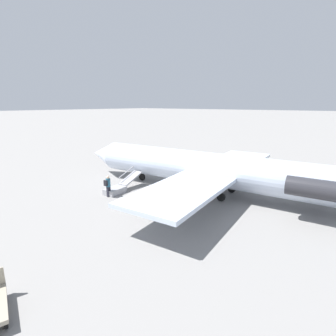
% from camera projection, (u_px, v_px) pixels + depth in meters
% --- Properties ---
extents(ground_plane, '(600.00, 600.00, 0.00)m').
position_uv_depth(ground_plane, '(204.00, 192.00, 22.22)').
color(ground_plane, gray).
extents(airplane_main, '(26.90, 20.10, 7.10)m').
position_uv_depth(airplane_main, '(215.00, 169.00, 21.24)').
color(airplane_main, silver).
rests_on(airplane_main, ground).
extents(boarding_stairs, '(1.46, 4.10, 1.75)m').
position_uv_depth(boarding_stairs, '(118.00, 188.00, 22.14)').
color(boarding_stairs, '#99999E').
rests_on(boarding_stairs, ground).
extents(passenger, '(0.36, 0.55, 1.74)m').
position_uv_depth(passenger, '(108.00, 185.00, 20.89)').
color(passenger, '#23232D').
rests_on(passenger, ground).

